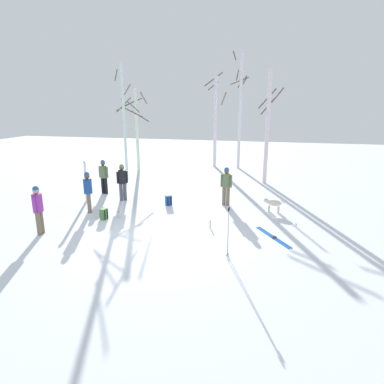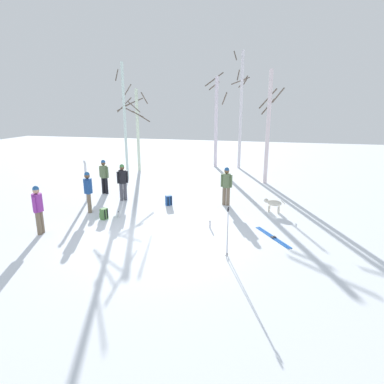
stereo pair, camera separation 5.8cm
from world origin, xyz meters
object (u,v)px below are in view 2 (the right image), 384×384
at_px(ski_poles_0, 228,231).
at_px(person_3, 88,189).
at_px(birch_tree_2, 216,120).
at_px(birch_tree_4, 268,126).
at_px(backpack_0, 169,200).
at_px(dog, 273,203).
at_px(birch_tree_1, 125,120).
at_px(water_bottle_1, 119,214).
at_px(person_4, 38,207).
at_px(water_bottle_0, 210,224).
at_px(backpack_1, 104,214).
at_px(ski_pair_lying_0, 273,237).
at_px(birch_tree_0, 138,128).
at_px(person_2, 104,174).
at_px(birch_tree_3, 241,109).
at_px(person_1, 226,184).
at_px(person_0, 123,180).
at_px(ski_pair_planted_0, 86,181).

bearing_deg(ski_poles_0, person_3, 155.36).
xyz_separation_m(birch_tree_2, birch_tree_4, (3.60, -4.38, -0.08)).
bearing_deg(backpack_0, dog, 0.37).
bearing_deg(birch_tree_1, water_bottle_1, -68.82).
height_order(person_4, water_bottle_0, person_4).
relative_size(backpack_1, water_bottle_0, 1.56).
xyz_separation_m(ski_pair_lying_0, water_bottle_0, (-2.23, 0.36, 0.12)).
distance_m(dog, birch_tree_0, 11.44).
relative_size(person_2, water_bottle_0, 6.08).
bearing_deg(birch_tree_3, person_2, -125.39).
xyz_separation_m(person_3, dog, (7.45, 1.71, -0.59)).
relative_size(person_2, dog, 1.94).
relative_size(person_1, backpack_1, 3.90).
height_order(water_bottle_0, birch_tree_3, birch_tree_3).
bearing_deg(birch_tree_0, birch_tree_2, 29.43).
bearing_deg(person_3, backpack_0, 29.99).
height_order(person_0, water_bottle_0, person_0).
distance_m(person_0, backpack_0, 2.42).
xyz_separation_m(person_3, birch_tree_4, (7.04, 6.96, 2.20)).
relative_size(backpack_1, birch_tree_3, 0.06).
relative_size(person_0, ski_pair_lying_0, 1.00).
bearing_deg(person_1, person_4, -140.80).
relative_size(ski_pair_planted_0, birch_tree_4, 0.31).
bearing_deg(ski_poles_0, birch_tree_4, 84.62).
bearing_deg(ski_pair_lying_0, person_0, 156.91).
bearing_deg(backpack_0, water_bottle_0, -45.22).
xyz_separation_m(person_1, person_4, (-5.85, -4.77, 0.00)).
bearing_deg(dog, person_4, -151.90).
bearing_deg(person_3, ski_pair_planted_0, 123.88).
height_order(dog, backpack_0, dog).
bearing_deg(person_1, birch_tree_2, 102.28).
bearing_deg(birch_tree_2, birch_tree_0, -150.57).
bearing_deg(birch_tree_3, ski_poles_0, -85.99).
relative_size(person_3, birch_tree_3, 0.22).
xyz_separation_m(water_bottle_0, birch_tree_0, (-6.53, 9.28, 2.69)).
bearing_deg(birch_tree_4, ski_pair_lying_0, -87.07).
bearing_deg(birch_tree_3, ski_pair_planted_0, -122.09).
relative_size(person_3, ski_poles_0, 1.11).
bearing_deg(birch_tree_2, dog, -67.38).
relative_size(ski_pair_planted_0, water_bottle_0, 6.77).
relative_size(birch_tree_3, birch_tree_4, 1.26).
relative_size(person_2, water_bottle_1, 6.90).
height_order(person_1, ski_pair_planted_0, ski_pair_planted_0).
bearing_deg(person_4, backpack_1, 51.96).
bearing_deg(backpack_0, person_1, 13.29).
bearing_deg(person_0, backpack_1, -81.93).
bearing_deg(water_bottle_0, backpack_0, 134.78).
xyz_separation_m(person_1, birch_tree_3, (-0.27, 8.85, 3.06)).
distance_m(person_0, ski_pair_planted_0, 1.66).
xyz_separation_m(backpack_1, birch_tree_4, (6.04, 7.63, 2.96)).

